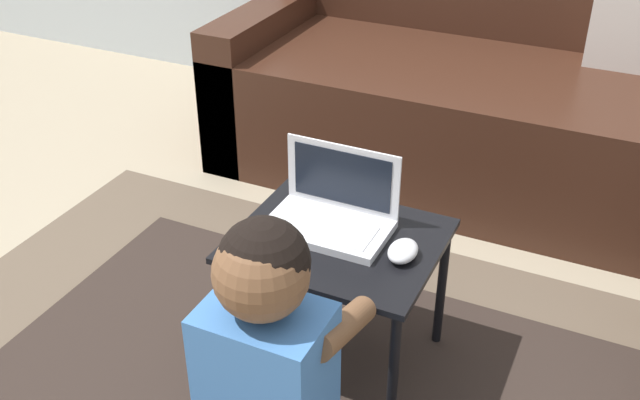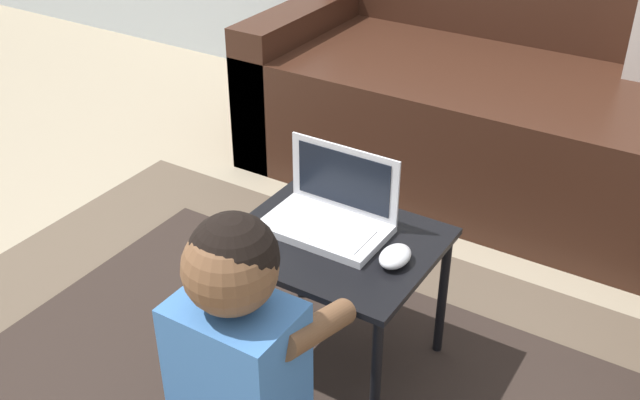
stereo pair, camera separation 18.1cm
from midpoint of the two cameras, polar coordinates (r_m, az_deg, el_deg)
The scene contains 6 objects.
ground_plane at distance 2.01m, azimuth -1.62°, elevation -12.65°, with size 16.00×16.00×0.00m, color gray.
couch at distance 2.81m, azimuth 16.31°, elevation 6.93°, with size 1.80×0.87×0.83m.
laptop_desk at distance 1.81m, azimuth 3.97°, elevation -4.40°, with size 0.48×0.41×0.39m.
laptop at distance 1.80m, azimuth 3.62°, elevation -1.30°, with size 0.30×0.18×0.19m.
computer_mouse at distance 1.70m, azimuth 8.79°, elevation -4.37°, with size 0.07×0.10×0.04m.
person_seated at distance 1.52m, azimuth -2.62°, elevation -13.59°, with size 0.32×0.36×0.70m.
Camera 2 is at (0.89, -1.15, 1.39)m, focal length 42.00 mm.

